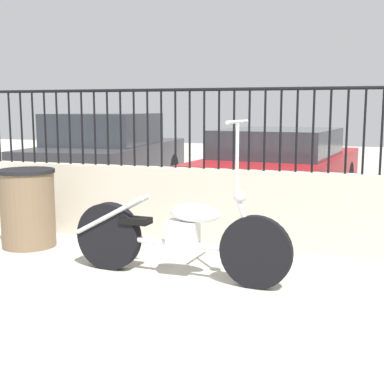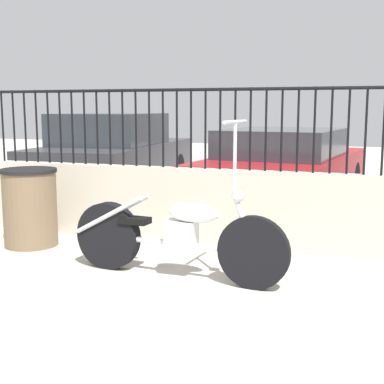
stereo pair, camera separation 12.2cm
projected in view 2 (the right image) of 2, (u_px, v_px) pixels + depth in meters
ground_plane at (114, 373)px, 3.15m from camera, size 40.00×40.00×0.00m
low_wall at (242, 209)px, 5.97m from camera, size 9.91×0.18×0.87m
fence_railing at (243, 117)px, 5.81m from camera, size 9.91×0.04×0.90m
motorcycle_white at (166, 235)px, 4.91m from camera, size 2.12×0.52×1.46m
trash_bin at (30, 207)px, 6.03m from camera, size 0.62×0.62×0.88m
car_dark_grey at (114, 154)px, 9.63m from camera, size 2.01×4.23×1.45m
car_red at (285, 168)px, 8.24m from camera, size 2.22×4.36×1.24m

